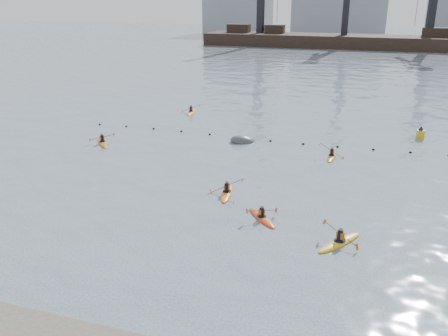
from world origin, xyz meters
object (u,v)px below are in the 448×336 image
at_px(kayaker_1, 340,242).
at_px(nav_buoy, 420,134).
at_px(kayaker_2, 102,142).
at_px(mooring_buoy, 243,142).
at_px(kayaker_4, 262,217).
at_px(kayaker_5, 191,112).
at_px(kayaker_0, 227,192).
at_px(kayaker_3, 332,156).

relative_size(kayaker_1, nav_buoy, 2.41).
relative_size(kayaker_2, nav_buoy, 2.23).
bearing_deg(kayaker_2, kayaker_1, -68.66).
bearing_deg(mooring_buoy, nav_buoy, 22.12).
bearing_deg(mooring_buoy, kayaker_4, -69.97).
distance_m(kayaker_2, nav_buoy, 29.22).
xyz_separation_m(kayaker_1, nav_buoy, (5.25, 22.65, 0.30)).
bearing_deg(kayaker_4, mooring_buoy, -111.26).
relative_size(kayaker_5, mooring_buoy, 1.41).
height_order(kayaker_0, nav_buoy, kayaker_0).
height_order(kayaker_4, mooring_buoy, kayaker_4).
relative_size(kayaker_3, nav_buoy, 2.30).
relative_size(kayaker_0, kayaker_5, 1.04).
xyz_separation_m(kayaker_0, kayaker_4, (3.12, -2.94, -0.01)).
bearing_deg(kayaker_3, kayaker_0, -118.99).
bearing_deg(kayaker_4, kayaker_3, -143.20).
bearing_deg(nav_buoy, kayaker_4, -115.34).
distance_m(kayaker_1, kayaker_5, 31.77).
bearing_deg(kayaker_1, kayaker_0, -177.83).
relative_size(kayaker_2, kayaker_4, 1.11).
height_order(kayaker_1, mooring_buoy, kayaker_1).
height_order(kayaker_2, kayaker_3, kayaker_3).
distance_m(kayaker_5, nav_buoy, 24.26).
xyz_separation_m(kayaker_0, mooring_buoy, (-2.26, 11.83, -0.10)).
bearing_deg(nav_buoy, kayaker_0, -125.88).
bearing_deg(kayaker_4, kayaker_5, -100.75).
relative_size(kayaker_1, kayaker_2, 1.08).
height_order(kayaker_0, kayaker_1, kayaker_0).
relative_size(kayaker_1, kayaker_4, 1.20).
height_order(kayaker_4, nav_buoy, nav_buoy).
xyz_separation_m(kayaker_3, nav_buoy, (7.22, 8.07, 0.31)).
bearing_deg(kayaker_5, mooring_buoy, -56.06).
bearing_deg(kayaker_1, mooring_buoy, 154.11).
relative_size(kayaker_1, kayaker_5, 0.99).
relative_size(kayaker_4, kayaker_5, 0.82).
distance_m(kayaker_4, kayaker_5, 27.80).
bearing_deg(kayaker_0, mooring_buoy, 90.13).
height_order(kayaker_3, mooring_buoy, kayaker_3).
bearing_deg(kayaker_2, kayaker_3, -32.76).
distance_m(kayaker_0, kayaker_5, 23.71).
bearing_deg(mooring_buoy, kayaker_1, -58.44).
height_order(kayaker_2, kayaker_5, kayaker_5).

